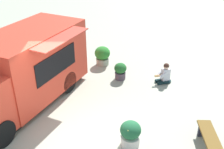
{
  "coord_description": "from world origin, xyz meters",
  "views": [
    {
      "loc": [
        -6.57,
        -1.2,
        5.56
      ],
      "look_at": [
        2.06,
        -1.29,
        0.88
      ],
      "focal_mm": 44.24,
      "sensor_mm": 36.0,
      "label": 1
    }
  ],
  "objects_px": {
    "food_truck": "(20,74)",
    "person_customer": "(165,75)",
    "planter_flowering_far": "(120,71)",
    "planter_flowering_near": "(102,55)",
    "planter_flowering_side": "(130,133)",
    "plaza_bench": "(212,143)"
  },
  "relations": [
    {
      "from": "person_customer",
      "to": "planter_flowering_side",
      "type": "xyz_separation_m",
      "value": [
        -3.57,
        1.61,
        0.07
      ]
    },
    {
      "from": "planter_flowering_far",
      "to": "planter_flowering_near",
      "type": "bearing_deg",
      "value": 29.52
    },
    {
      "from": "food_truck",
      "to": "plaza_bench",
      "type": "xyz_separation_m",
      "value": [
        -2.48,
        -5.76,
        -0.83
      ]
    },
    {
      "from": "food_truck",
      "to": "person_customer",
      "type": "relative_size",
      "value": 7.05
    },
    {
      "from": "food_truck",
      "to": "person_customer",
      "type": "xyz_separation_m",
      "value": [
        1.45,
        -5.19,
        -0.85
      ]
    },
    {
      "from": "person_customer",
      "to": "planter_flowering_far",
      "type": "relative_size",
      "value": 1.2
    },
    {
      "from": "person_customer",
      "to": "planter_flowering_near",
      "type": "height_order",
      "value": "planter_flowering_near"
    },
    {
      "from": "planter_flowering_near",
      "to": "planter_flowering_side",
      "type": "height_order",
      "value": "planter_flowering_near"
    },
    {
      "from": "planter_flowering_near",
      "to": "plaza_bench",
      "type": "bearing_deg",
      "value": -151.1
    },
    {
      "from": "food_truck",
      "to": "planter_flowering_far",
      "type": "xyz_separation_m",
      "value": [
        1.76,
        -3.43,
        -0.82
      ]
    },
    {
      "from": "person_customer",
      "to": "planter_flowering_far",
      "type": "height_order",
      "value": "person_customer"
    },
    {
      "from": "person_customer",
      "to": "plaza_bench",
      "type": "height_order",
      "value": "person_customer"
    },
    {
      "from": "food_truck",
      "to": "person_customer",
      "type": "distance_m",
      "value": 5.45
    },
    {
      "from": "planter_flowering_near",
      "to": "planter_flowering_far",
      "type": "distance_m",
      "value": 1.53
    },
    {
      "from": "planter_flowering_side",
      "to": "plaza_bench",
      "type": "xyz_separation_m",
      "value": [
        -0.37,
        -2.18,
        -0.05
      ]
    },
    {
      "from": "planter_flowering_near",
      "to": "planter_flowering_far",
      "type": "bearing_deg",
      "value": -150.48
    },
    {
      "from": "planter_flowering_far",
      "to": "food_truck",
      "type": "bearing_deg",
      "value": 117.14
    },
    {
      "from": "planter_flowering_side",
      "to": "plaza_bench",
      "type": "distance_m",
      "value": 2.21
    },
    {
      "from": "food_truck",
      "to": "planter_flowering_side",
      "type": "bearing_deg",
      "value": -120.58
    },
    {
      "from": "planter_flowering_side",
      "to": "plaza_bench",
      "type": "relative_size",
      "value": 0.44
    },
    {
      "from": "food_truck",
      "to": "planter_flowering_side",
      "type": "xyz_separation_m",
      "value": [
        -2.11,
        -3.58,
        -0.78
      ]
    },
    {
      "from": "person_customer",
      "to": "planter_flowering_side",
      "type": "relative_size",
      "value": 1.06
    }
  ]
}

